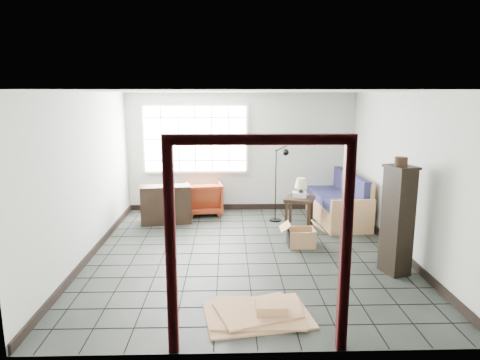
{
  "coord_description": "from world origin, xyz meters",
  "views": [
    {
      "loc": [
        -0.29,
        -6.62,
        2.56
      ],
      "look_at": [
        -0.09,
        0.3,
        1.17
      ],
      "focal_mm": 32.0,
      "sensor_mm": 36.0,
      "label": 1
    }
  ],
  "objects_px": {
    "armchair": "(204,196)",
    "tall_shelf": "(397,219)",
    "futon_sofa": "(338,202)",
    "side_table": "(300,203)"
  },
  "relations": [
    {
      "from": "armchair",
      "to": "tall_shelf",
      "type": "relative_size",
      "value": 0.49
    },
    {
      "from": "futon_sofa",
      "to": "tall_shelf",
      "type": "distance_m",
      "value": 2.82
    },
    {
      "from": "armchair",
      "to": "side_table",
      "type": "height_order",
      "value": "armchair"
    },
    {
      "from": "armchair",
      "to": "tall_shelf",
      "type": "xyz_separation_m",
      "value": [
        2.95,
        -3.22,
        0.42
      ]
    },
    {
      "from": "side_table",
      "to": "tall_shelf",
      "type": "bearing_deg",
      "value": -65.37
    },
    {
      "from": "armchair",
      "to": "futon_sofa",
      "type": "bearing_deg",
      "value": 162.34
    },
    {
      "from": "futon_sofa",
      "to": "side_table",
      "type": "xyz_separation_m",
      "value": [
        -0.9,
        -0.55,
        0.13
      ]
    },
    {
      "from": "futon_sofa",
      "to": "armchair",
      "type": "relative_size",
      "value": 2.89
    },
    {
      "from": "armchair",
      "to": "tall_shelf",
      "type": "bearing_deg",
      "value": 123.61
    },
    {
      "from": "side_table",
      "to": "tall_shelf",
      "type": "xyz_separation_m",
      "value": [
        1.03,
        -2.24,
        0.32
      ]
    }
  ]
}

